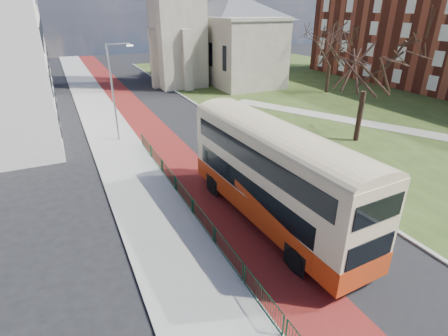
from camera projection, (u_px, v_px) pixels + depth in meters
ground at (275, 239)px, 17.69m from camera, size 160.00×160.00×0.00m
road_carriageway at (177, 125)px, 34.65m from camera, size 9.00×120.00×0.01m
bus_lane at (150, 129)px, 33.60m from camera, size 3.40×120.00×0.01m
pavement_west at (110, 134)px, 32.10m from camera, size 4.00×120.00×0.12m
kerb_west at (132, 131)px, 32.87m from camera, size 0.25×120.00×0.13m
kerb_east at (212, 114)px, 38.06m from camera, size 0.25×80.00×0.13m
grass_green at (350, 96)px, 45.83m from camera, size 40.00×80.00×0.04m
footpath at (393, 128)px, 33.65m from camera, size 18.84×32.82×0.03m
pedestrian_railing at (192, 206)px, 19.58m from camera, size 0.07×24.00×1.12m
brick_terrace at (448, 39)px, 46.81m from camera, size 10.30×44.30×13.50m
streetlamp at (114, 88)px, 28.80m from camera, size 2.13×0.18×8.00m
bus at (273, 172)px, 17.95m from camera, size 3.57×12.73×5.27m
winter_tree_near at (371, 49)px, 27.47m from camera, size 9.81×9.81×11.05m
winter_tree_far at (332, 42)px, 44.93m from camera, size 6.81×6.81×9.37m
litter_bin at (327, 153)px, 26.88m from camera, size 0.60×0.60×0.85m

